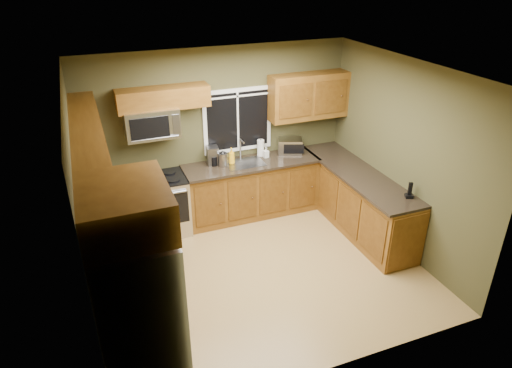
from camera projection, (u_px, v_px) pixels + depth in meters
floor at (262, 270)px, 6.25m from camera, size 4.20×4.20×0.00m
ceiling at (263, 73)px, 5.04m from camera, size 4.20×4.20×0.00m
back_wall at (219, 134)px, 7.15m from camera, size 4.20×0.00×4.20m
front_wall at (337, 264)px, 4.15m from camera, size 4.20×0.00×4.20m
left_wall at (84, 213)px, 4.97m from camera, size 0.00×3.60×3.60m
right_wall at (402, 158)px, 6.33m from camera, size 0.00×3.60×3.60m
window at (238, 120)px, 7.14m from camera, size 1.12×0.03×1.02m
base_cabinets_left at (119, 252)px, 5.86m from camera, size 0.60×2.65×0.90m
countertop_left at (116, 220)px, 5.66m from camera, size 0.65×2.65×0.04m
base_cabinets_back at (251, 189)px, 7.44m from camera, size 2.17×0.60×0.90m
countertop_back at (252, 163)px, 7.20m from camera, size 2.17×0.65×0.04m
base_cabinets_peninsula at (356, 201)px, 7.09m from camera, size 0.60×2.52×0.90m
countertop_peninsula at (358, 173)px, 6.88m from camera, size 0.65×2.50×0.04m
upper_cabinets_left at (90, 152)px, 5.19m from camera, size 0.33×2.65×0.72m
upper_cabinets_back_left at (163, 98)px, 6.41m from camera, size 1.30×0.33×0.30m
upper_cabinets_back_right at (309, 96)px, 7.25m from camera, size 1.30×0.33×0.72m
upper_cabinet_over_fridge at (125, 208)px, 3.70m from camera, size 0.72×0.90×0.38m
refrigerator at (140, 315)px, 4.20m from camera, size 0.74×0.90×1.80m
range at (162, 205)px, 6.93m from camera, size 0.76×0.69×0.94m
microwave at (152, 123)px, 6.47m from camera, size 0.76×0.41×0.42m
sink at (244, 162)px, 7.17m from camera, size 0.60×0.42×0.36m
toaster_oven at (290, 146)px, 7.50m from camera, size 0.46×0.42×0.24m
coffee_maker at (213, 156)px, 7.08m from camera, size 0.19×0.25×0.28m
kettle at (223, 159)px, 7.01m from camera, size 0.16×0.16×0.27m
paper_towel_roll at (261, 148)px, 7.38m from camera, size 0.12×0.12×0.30m
soap_bottle_a at (232, 156)px, 7.09m from camera, size 0.12×0.12×0.26m
soap_bottle_b at (266, 152)px, 7.33m from camera, size 0.09×0.09×0.17m
soap_bottle_c at (216, 157)px, 7.18m from camera, size 0.17×0.17×0.17m
cordless_phone at (409, 193)px, 6.12m from camera, size 0.13×0.13×0.22m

